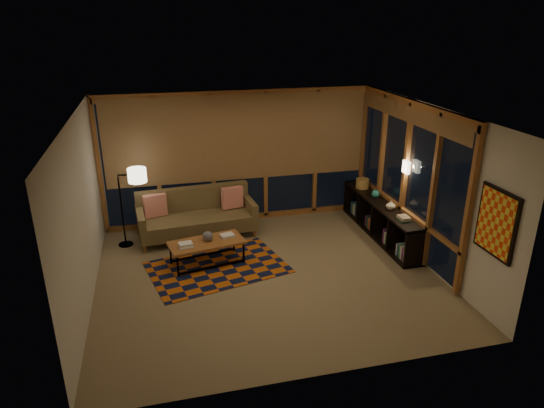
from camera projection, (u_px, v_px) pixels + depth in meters
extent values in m
cube|color=#857251|center=(267.00, 275.00, 8.06)|extent=(5.50, 5.00, 0.01)
cube|color=silver|center=(267.00, 113.00, 7.08)|extent=(5.50, 5.00, 0.01)
cube|color=beige|center=(239.00, 157.00, 9.83)|extent=(5.50, 0.01, 2.70)
cube|color=beige|center=(319.00, 278.00, 5.31)|extent=(5.50, 0.01, 2.70)
cube|color=beige|center=(81.00, 216.00, 6.96)|extent=(0.01, 5.00, 2.70)
cube|color=beige|center=(425.00, 185.00, 8.18)|extent=(0.01, 5.00, 2.70)
cube|color=#B55212|center=(218.00, 267.00, 8.30)|extent=(2.52, 1.96, 0.01)
sphere|color=#25262D|center=(208.00, 236.00, 8.28)|extent=(0.23, 0.23, 0.18)
cylinder|color=#B08E3E|center=(362.00, 183.00, 10.02)|extent=(0.34, 0.34, 0.20)
sphere|color=#257E71|center=(375.00, 194.00, 9.50)|extent=(0.19, 0.19, 0.16)
imported|color=#C4B798|center=(391.00, 205.00, 8.90)|extent=(0.22, 0.22, 0.18)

